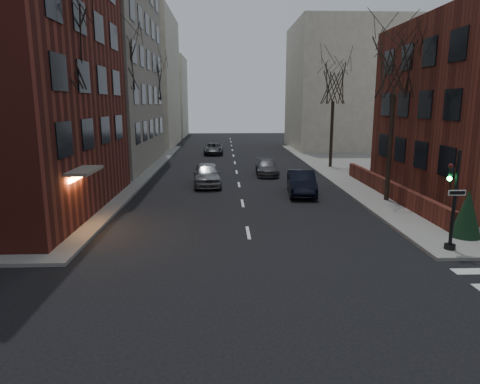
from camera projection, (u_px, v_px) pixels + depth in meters
name	position (u px, v px, depth m)	size (l,w,h in m)	color
building_left_tan	(44.00, 11.00, 38.00)	(18.00, 18.00, 28.00)	gray
low_wall_right	(389.00, 188.00, 27.02)	(0.35, 16.00, 1.00)	maroon
building_distant_la	(124.00, 81.00, 59.64)	(14.00, 16.00, 18.00)	beige
building_distant_ra	(346.00, 87.00, 56.07)	(14.00, 14.00, 16.00)	beige
building_distant_lb	(157.00, 97.00, 76.75)	(10.00, 12.00, 14.00)	beige
traffic_signal	(452.00, 207.00, 16.93)	(0.76, 0.44, 4.00)	black
tree_left_a	(58.00, 47.00, 19.86)	(4.18, 4.18, 10.26)	#2D231C
tree_left_b	(119.00, 62.00, 31.51)	(4.40, 4.40, 10.80)	#2D231C
tree_left_c	(151.00, 83.00, 45.39)	(3.96, 3.96, 9.72)	#2D231C
tree_right_a	(396.00, 66.00, 24.52)	(3.96, 3.96, 9.72)	#2D231C
tree_right_b	(334.00, 84.00, 38.31)	(3.74, 3.74, 9.18)	#2D231C
streetlamp_near	(118.00, 129.00, 28.58)	(0.36, 0.36, 6.28)	black
streetlamp_far	(161.00, 119.00, 48.14)	(0.36, 0.36, 6.28)	black
parked_sedan	(301.00, 182.00, 28.22)	(1.69, 4.83, 1.59)	black
car_lane_silver	(207.00, 174.00, 31.26)	(1.97, 4.89, 1.67)	gray
car_lane_gray	(267.00, 167.00, 35.86)	(1.81, 4.46, 1.30)	#414146
car_lane_far	(214.00, 149.00, 50.48)	(2.19, 4.75, 1.32)	#3A3B3F
evergreen_shrub	(467.00, 213.00, 18.67)	(1.28, 1.28, 2.14)	#163118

